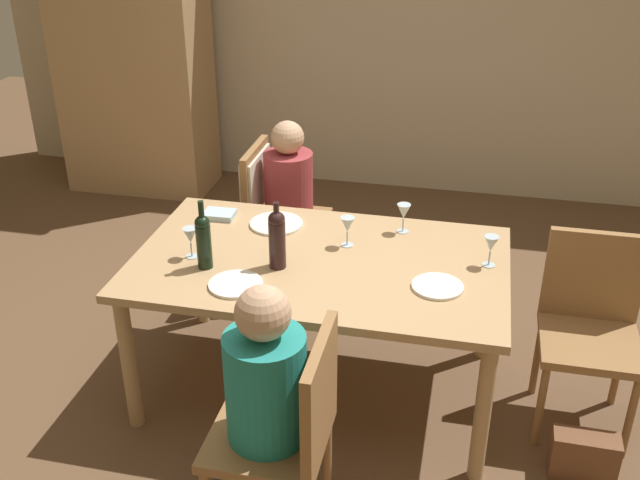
# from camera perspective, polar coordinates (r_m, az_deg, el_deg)

# --- Properties ---
(ground_plane) EXTENTS (10.00, 10.00, 0.00)m
(ground_plane) POSITION_cam_1_polar(r_m,az_deg,el_deg) (3.88, 0.00, -11.12)
(ground_plane) COLOR brown
(rear_room_partition) EXTENTS (6.40, 0.12, 2.70)m
(rear_room_partition) POSITION_cam_1_polar(r_m,az_deg,el_deg) (5.82, 6.08, 16.72)
(rear_room_partition) COLOR beige
(rear_room_partition) RESTS_ON ground_plane
(armoire_cabinet) EXTENTS (1.18, 0.62, 2.18)m
(armoire_cabinet) POSITION_cam_1_polar(r_m,az_deg,el_deg) (6.00, -14.15, 13.92)
(armoire_cabinet) COLOR tan
(armoire_cabinet) RESTS_ON ground_plane
(dining_table) EXTENTS (1.73, 1.05, 0.74)m
(dining_table) POSITION_cam_1_polar(r_m,az_deg,el_deg) (3.51, 0.00, -2.60)
(dining_table) COLOR tan
(dining_table) RESTS_ON ground_plane
(chair_far_left) EXTENTS (0.46, 0.44, 0.92)m
(chair_far_left) POSITION_cam_1_polar(r_m,az_deg,el_deg) (4.43, -3.94, 3.07)
(chair_far_left) COLOR olive
(chair_far_left) RESTS_ON ground_plane
(chair_near) EXTENTS (0.44, 0.44, 0.92)m
(chair_near) POSITION_cam_1_polar(r_m,az_deg,el_deg) (2.85, -2.30, -14.03)
(chair_near) COLOR olive
(chair_near) RESTS_ON ground_plane
(chair_right_end) EXTENTS (0.44, 0.44, 0.92)m
(chair_right_end) POSITION_cam_1_polar(r_m,az_deg,el_deg) (3.63, 19.95, -5.69)
(chair_right_end) COLOR olive
(chair_right_end) RESTS_ON ground_plane
(person_woman_host) EXTENTS (0.33, 0.29, 1.09)m
(person_woman_host) POSITION_cam_1_polar(r_m,az_deg,el_deg) (4.38, -2.08, 3.38)
(person_woman_host) COLOR #33333D
(person_woman_host) RESTS_ON ground_plane
(person_man_bearded) EXTENTS (0.34, 0.30, 1.12)m
(person_man_bearded) POSITION_cam_1_polar(r_m,az_deg,el_deg) (2.80, -4.63, -11.90)
(person_man_bearded) COLOR #33333D
(person_man_bearded) RESTS_ON ground_plane
(wine_bottle_tall_green) EXTENTS (0.07, 0.07, 0.33)m
(wine_bottle_tall_green) POSITION_cam_1_polar(r_m,az_deg,el_deg) (3.38, -8.89, 0.05)
(wine_bottle_tall_green) COLOR black
(wine_bottle_tall_green) RESTS_ON dining_table
(wine_bottle_dark_red) EXTENTS (0.08, 0.08, 0.32)m
(wine_bottle_dark_red) POSITION_cam_1_polar(r_m,az_deg,el_deg) (3.34, -3.30, 0.17)
(wine_bottle_dark_red) COLOR black
(wine_bottle_dark_red) RESTS_ON dining_table
(wine_glass_near_left) EXTENTS (0.07, 0.07, 0.15)m
(wine_glass_near_left) POSITION_cam_1_polar(r_m,az_deg,el_deg) (3.45, 12.92, -0.36)
(wine_glass_near_left) COLOR silver
(wine_glass_near_left) RESTS_ON dining_table
(wine_glass_centre) EXTENTS (0.07, 0.07, 0.15)m
(wine_glass_centre) POSITION_cam_1_polar(r_m,az_deg,el_deg) (3.54, 2.11, 1.11)
(wine_glass_centre) COLOR silver
(wine_glass_centre) RESTS_ON dining_table
(wine_glass_near_right) EXTENTS (0.07, 0.07, 0.15)m
(wine_glass_near_right) POSITION_cam_1_polar(r_m,az_deg,el_deg) (3.69, 6.41, 2.11)
(wine_glass_near_right) COLOR silver
(wine_glass_near_right) RESTS_ON dining_table
(wine_glass_far) EXTENTS (0.07, 0.07, 0.15)m
(wine_glass_far) POSITION_cam_1_polar(r_m,az_deg,el_deg) (3.49, -9.88, 0.26)
(wine_glass_far) COLOR silver
(wine_glass_far) RESTS_ON dining_table
(dinner_plate_host) EXTENTS (0.23, 0.23, 0.01)m
(dinner_plate_host) POSITION_cam_1_polar(r_m,az_deg,el_deg) (3.28, 8.96, -3.52)
(dinner_plate_host) COLOR white
(dinner_plate_host) RESTS_ON dining_table
(dinner_plate_guest_left) EXTENTS (0.24, 0.24, 0.01)m
(dinner_plate_guest_left) POSITION_cam_1_polar(r_m,az_deg,el_deg) (3.27, -6.46, -3.39)
(dinner_plate_guest_left) COLOR white
(dinner_plate_guest_left) RESTS_ON dining_table
(dinner_plate_guest_right) EXTENTS (0.27, 0.27, 0.01)m
(dinner_plate_guest_right) POSITION_cam_1_polar(r_m,az_deg,el_deg) (3.79, -3.36, 1.25)
(dinner_plate_guest_right) COLOR white
(dinner_plate_guest_right) RESTS_ON dining_table
(folded_napkin) EXTENTS (0.16, 0.12, 0.03)m
(folded_napkin) POSITION_cam_1_polar(r_m,az_deg,el_deg) (3.90, -7.71, 1.95)
(folded_napkin) COLOR #ADC6D6
(folded_napkin) RESTS_ON dining_table
(handbag) EXTENTS (0.28, 0.12, 0.22)m
(handbag) POSITION_cam_1_polar(r_m,az_deg,el_deg) (3.54, 19.51, -15.30)
(handbag) COLOR brown
(handbag) RESTS_ON ground_plane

